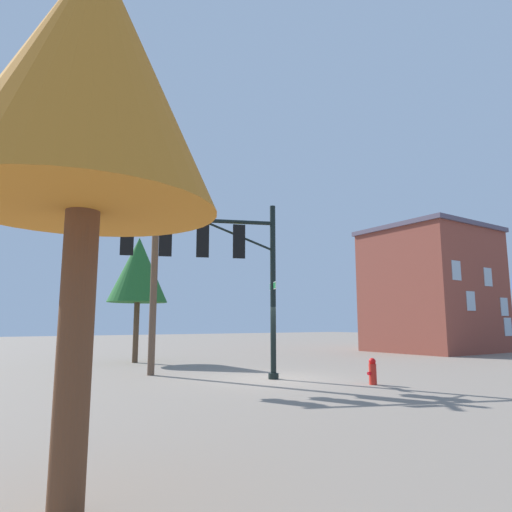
{
  "coord_description": "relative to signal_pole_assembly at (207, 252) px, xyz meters",
  "views": [
    {
      "loc": [
        9.39,
        12.91,
        1.94
      ],
      "look_at": [
        0.45,
        -0.43,
        4.36
      ],
      "focal_mm": 31.19,
      "sensor_mm": 36.0,
      "label": 1
    }
  ],
  "objects": [
    {
      "name": "utility_pole",
      "position": [
        0.94,
        -2.54,
        -0.11
      ],
      "size": [
        1.28,
        1.43,
        8.34
      ],
      "color": "brown",
      "rests_on": "ground_plane"
    },
    {
      "name": "ground_plane",
      "position": [
        -2.21,
        0.95,
        -4.43
      ],
      "size": [
        120.0,
        120.0,
        0.0
      ],
      "primitive_type": "plane",
      "color": "gray"
    },
    {
      "name": "fire_hydrant",
      "position": [
        -3.98,
        3.87,
        -4.02
      ],
      "size": [
        0.33,
        0.24,
        0.83
      ],
      "color": "red",
      "rests_on": "ground_plane"
    },
    {
      "name": "tree_near",
      "position": [
        -0.33,
        -8.09,
        0.16
      ],
      "size": [
        2.98,
        2.98,
        6.27
      ],
      "color": "#503927",
      "rests_on": "ground_plane"
    },
    {
      "name": "tree_mid",
      "position": [
        6.11,
        8.82,
        0.33
      ],
      "size": [
        2.97,
        2.97,
        6.46
      ],
      "color": "brown",
      "rests_on": "ground_plane"
    },
    {
      "name": "brick_building",
      "position": [
        -20.27,
        -5.05,
        -0.18
      ],
      "size": [
        7.93,
        7.19,
        8.48
      ],
      "color": "brown",
      "rests_on": "ground_plane"
    },
    {
      "name": "signal_pole_assembly",
      "position": [
        0.0,
        0.0,
        0.0
      ],
      "size": [
        5.52,
        2.77,
        6.21
      ],
      "color": "black",
      "rests_on": "ground_plane"
    }
  ]
}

